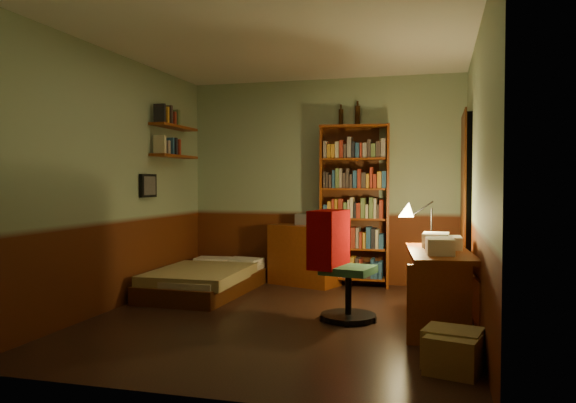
% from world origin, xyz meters
% --- Properties ---
extents(floor, '(3.50, 4.00, 0.02)m').
position_xyz_m(floor, '(0.00, 0.00, -0.01)').
color(floor, black).
rests_on(floor, ground).
extents(ceiling, '(3.50, 4.00, 0.02)m').
position_xyz_m(ceiling, '(0.00, 0.00, 2.61)').
color(ceiling, silver).
rests_on(ceiling, wall_back).
extents(wall_back, '(3.50, 0.02, 2.60)m').
position_xyz_m(wall_back, '(0.00, 2.01, 1.30)').
color(wall_back, gray).
rests_on(wall_back, ground).
extents(wall_left, '(0.02, 4.00, 2.60)m').
position_xyz_m(wall_left, '(-1.76, 0.00, 1.30)').
color(wall_left, gray).
rests_on(wall_left, ground).
extents(wall_right, '(0.02, 4.00, 2.60)m').
position_xyz_m(wall_right, '(1.76, 0.00, 1.30)').
color(wall_right, gray).
rests_on(wall_right, ground).
extents(wall_front, '(3.50, 0.02, 2.60)m').
position_xyz_m(wall_front, '(0.00, -2.01, 1.30)').
color(wall_front, gray).
rests_on(wall_front, ground).
extents(doorway, '(0.06, 0.90, 2.00)m').
position_xyz_m(doorway, '(1.72, 1.30, 1.00)').
color(doorway, black).
rests_on(doorway, ground).
extents(door_trim, '(0.02, 0.98, 2.08)m').
position_xyz_m(door_trim, '(1.69, 1.30, 1.00)').
color(door_trim, '#3E1C09').
rests_on(door_trim, ground).
extents(bed, '(0.98, 1.76, 0.51)m').
position_xyz_m(bed, '(-1.19, 0.97, 0.26)').
color(bed, olive).
rests_on(bed, ground).
extents(dresser, '(0.94, 0.68, 0.75)m').
position_xyz_m(dresser, '(-0.20, 1.76, 0.38)').
color(dresser, '#6C2D0E').
rests_on(dresser, ground).
extents(mini_stereo, '(0.25, 0.20, 0.13)m').
position_xyz_m(mini_stereo, '(-0.21, 1.89, 0.82)').
color(mini_stereo, '#B2B2B7').
rests_on(mini_stereo, dresser).
extents(bookshelf, '(0.88, 0.37, 1.99)m').
position_xyz_m(bookshelf, '(0.41, 1.85, 1.00)').
color(bookshelf, '#6C2D0E').
rests_on(bookshelf, ground).
extents(bottle_left, '(0.06, 0.06, 0.21)m').
position_xyz_m(bottle_left, '(0.23, 1.96, 2.10)').
color(bottle_left, black).
rests_on(bottle_left, bookshelf).
extents(bottle_right, '(0.09, 0.09, 0.25)m').
position_xyz_m(bottle_right, '(0.44, 1.96, 2.12)').
color(bottle_right, black).
rests_on(bottle_right, bookshelf).
extents(desk, '(0.66, 1.32, 0.68)m').
position_xyz_m(desk, '(1.44, 0.09, 0.34)').
color(desk, '#6C2D0E').
rests_on(desk, ground).
extents(paper_stack, '(0.25, 0.33, 0.13)m').
position_xyz_m(paper_stack, '(1.41, 0.42, 0.74)').
color(paper_stack, silver).
rests_on(paper_stack, desk).
extents(desk_lamp, '(0.21, 0.21, 0.62)m').
position_xyz_m(desk_lamp, '(1.36, 0.72, 0.99)').
color(desk_lamp, black).
rests_on(desk_lamp, desk).
extents(office_chair, '(0.64, 0.59, 1.10)m').
position_xyz_m(office_chair, '(0.62, 0.11, 0.55)').
color(office_chair, '#285637').
rests_on(office_chair, ground).
extents(red_jacket, '(0.32, 0.50, 0.55)m').
position_xyz_m(red_jacket, '(0.50, 0.19, 1.38)').
color(red_jacket, '#940302').
rests_on(red_jacket, office_chair).
extents(wall_shelf_lower, '(0.20, 0.90, 0.03)m').
position_xyz_m(wall_shelf_lower, '(-1.64, 1.10, 1.60)').
color(wall_shelf_lower, '#6C2D0E').
rests_on(wall_shelf_lower, wall_left).
extents(wall_shelf_upper, '(0.20, 0.90, 0.03)m').
position_xyz_m(wall_shelf_upper, '(-1.64, 1.10, 1.95)').
color(wall_shelf_upper, '#6C2D0E').
rests_on(wall_shelf_upper, wall_left).
extents(framed_picture, '(0.04, 0.32, 0.26)m').
position_xyz_m(framed_picture, '(-1.72, 0.60, 1.25)').
color(framed_picture, black).
rests_on(framed_picture, wall_left).
extents(cardboard_box_a, '(0.40, 0.35, 0.26)m').
position_xyz_m(cardboard_box_a, '(1.53, -1.17, 0.13)').
color(cardboard_box_a, olive).
rests_on(cardboard_box_a, ground).
extents(cardboard_box_b, '(0.44, 0.39, 0.27)m').
position_xyz_m(cardboard_box_b, '(1.54, -1.03, 0.13)').
color(cardboard_box_b, olive).
rests_on(cardboard_box_b, ground).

